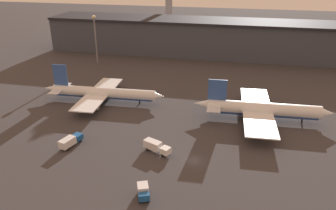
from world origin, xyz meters
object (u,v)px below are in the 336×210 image
airplane_0 (102,93)px  service_vehicle_2 (143,191)px  service_vehicle_1 (70,141)px  service_vehicle_3 (156,146)px  airplane_1 (261,109)px

airplane_0 → service_vehicle_2: airplane_0 is taller
service_vehicle_1 → service_vehicle_3: service_vehicle_3 is taller
airplane_1 → service_vehicle_3: size_ratio=5.40×
service_vehicle_1 → airplane_0: bearing=22.5°
airplane_1 → service_vehicle_1: 60.24m
airplane_0 → airplane_1: (56.69, -3.11, 0.41)m
service_vehicle_2 → service_vehicle_3: bearing=163.9°
airplane_1 → service_vehicle_3: bearing=-140.2°
airplane_0 → service_vehicle_1: size_ratio=5.82×
airplane_0 → airplane_1: size_ratio=1.04×
service_vehicle_1 → service_vehicle_2: size_ratio=1.55×
service_vehicle_2 → airplane_1: bearing=127.6°
service_vehicle_2 → service_vehicle_3: (-1.91, 18.76, 0.14)m
service_vehicle_2 → service_vehicle_3: size_ratio=0.62×
airplane_1 → service_vehicle_3: airplane_1 is taller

